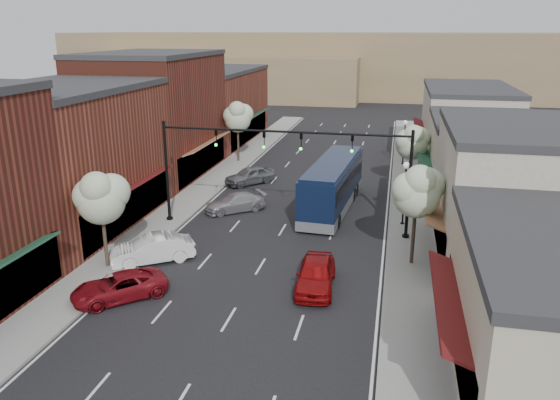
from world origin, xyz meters
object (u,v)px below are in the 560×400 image
Objects in this scene: tree_left_far at (238,116)px; parked_car_c at (235,203)px; red_hatchback at (316,274)px; parked_car_d at (250,175)px; signal_mast_right at (371,167)px; signal_mast_left at (199,158)px; tree_right_near at (418,190)px; lamp_post_near at (405,183)px; parked_car_b at (152,249)px; coach_bus at (333,184)px; tree_right_far at (412,141)px; lamp_post_far at (404,135)px; parked_car_a at (119,287)px; tree_left_near at (101,196)px.

tree_left_far reaches higher than parked_car_c.
parked_car_d is at bearing 111.29° from red_hatchback.
parked_car_c is (-9.82, 3.09, -3.97)m from signal_mast_right.
tree_left_far is at bearing 98.35° from signal_mast_left.
tree_right_near is 1.34× the size of lamp_post_near.
signal_mast_right is 4.89m from tree_right_near.
red_hatchback is 9.73m from parked_car_b.
coach_bus is 2.69× the size of parked_car_d.
red_hatchback is at bearing -23.34° from parked_car_d.
lamp_post_near is 0.95× the size of red_hatchback.
tree_right_far is 1.22× the size of lamp_post_far.
lamp_post_far reaches higher than coach_bus.
tree_right_near is 0.50× the size of coach_bus.
tree_right_far is at bearing -86.12° from lamp_post_far.
parked_car_c is at bearing 162.56° from signal_mast_right.
red_hatchback is 9.83m from parked_car_a.
parked_car_d is at bearing 135.73° from signal_mast_right.
tree_right_far is at bearing 87.89° from parked_car_c.
signal_mast_left reaches higher than red_hatchback.
red_hatchback is (-4.37, -28.02, -2.21)m from lamp_post_far.
parked_car_c is at bearing -144.77° from tree_right_far.
tree_right_far is 23.84m from parked_car_b.
parked_car_a is at bearing -121.62° from tree_right_far.
red_hatchback is at bearing -2.82° from parked_car_c.
parked_car_a is at bearing -135.04° from lamp_post_near.
lamp_post_far is 0.37× the size of coach_bus.
parked_car_a is (2.37, -29.11, -3.96)m from tree_left_far.
tree_right_far is 1.21× the size of parked_car_c.
tree_left_near is 0.47× the size of coach_bus.
lamp_post_near is 19.48m from parked_car_a.
red_hatchback is (-4.91, -19.96, -3.19)m from tree_right_far.
signal_mast_left is at bearing -143.63° from coach_bus.
signal_mast_left is 8.48m from tree_left_near.
signal_mast_right is 14.10m from parked_car_b.
tree_right_near is 20.06m from parked_car_d.
tree_left_near is 12.38m from parked_car_c.
tree_left_near reaches higher than parked_car_a.
signal_mast_right is at bearing -2.35° from parked_car_d.
parked_car_b is at bearing 141.87° from parked_car_a.
tree_left_near reaches higher than coach_bus.
tree_left_far is at bearing 160.13° from tree_right_far.
signal_mast_right is 1.44× the size of tree_left_near.
tree_left_far is (-16.60, 6.00, 0.61)m from tree_right_far.
red_hatchback is at bearing -82.51° from coach_bus.
lamp_post_far reaches higher than red_hatchback.
parked_car_b is (-14.55, -18.61, -3.21)m from tree_right_far.
parked_car_b is 1.05× the size of parked_car_c.
lamp_post_far is 16.20m from parked_car_d.
tree_right_near reaches higher than parked_car_c.
parked_car_c is (-12.00, -16.92, -2.35)m from lamp_post_far.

